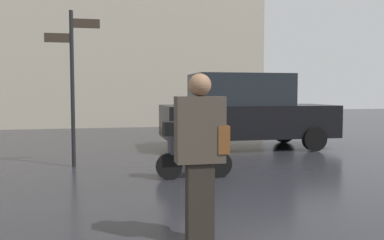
% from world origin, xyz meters
% --- Properties ---
extents(pedestrian_with_bag, '(0.52, 0.24, 1.71)m').
position_xyz_m(pedestrian_with_bag, '(2.26, 1.43, 0.97)').
color(pedestrian_with_bag, '#2A241E').
rests_on(pedestrian_with_bag, ground).
extents(parked_scooter, '(1.37, 0.32, 1.23)m').
position_xyz_m(parked_scooter, '(2.83, 4.48, 0.55)').
color(parked_scooter, black).
rests_on(parked_scooter, ground).
extents(parked_car_left, '(4.59, 2.02, 2.01)m').
position_xyz_m(parked_car_left, '(5.07, 8.03, 1.00)').
color(parked_car_left, black).
rests_on(parked_car_left, ground).
extents(street_signpost, '(1.08, 0.08, 3.15)m').
position_xyz_m(street_signpost, '(0.72, 6.11, 1.90)').
color(street_signpost, black).
rests_on(street_signpost, ground).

